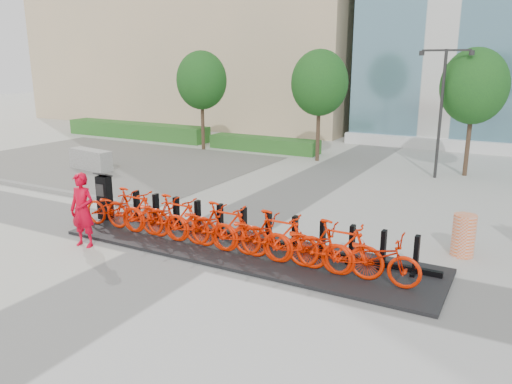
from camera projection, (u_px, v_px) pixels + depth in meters
The scene contains 26 objects.
ground at pixel (193, 246), 12.67m from camera, with size 120.00×120.00×0.00m, color #A9A9A9.
gravel_patch at pixel (107, 162), 23.27m from camera, with size 14.00×14.00×0.00m, color #595855.
curb at pixel (8, 183), 18.93m from camera, with size 14.00×0.25×0.15m, color gray.
hedge_a at pixel (136, 130), 30.53m from camera, with size 10.00×1.40×0.90m, color #297422.
hedge_b at pixel (264, 144), 26.09m from camera, with size 6.00×1.20×0.70m, color #297422.
tree_0 at pixel (202, 80), 25.66m from camera, with size 2.60×2.60×5.10m.
tree_1 at pixel (320, 83), 22.62m from camera, with size 2.60×2.60×5.10m.
tree_2 at pixel (474, 86), 19.58m from camera, with size 2.60×2.60×5.10m.
streetlamp at pixel (442, 99), 19.32m from camera, with size 2.00×0.20×5.00m.
dock_pad at pixel (243, 250), 12.30m from camera, with size 9.60×2.40×0.08m, color black.
dock_rail_posts at pixel (255, 227), 12.56m from camera, with size 8.02×0.50×0.85m, color black, non-canonical shape.
bike_0 at pixel (114, 209), 13.68m from camera, with size 0.72×2.05×1.08m, color red.
bike_1 at pixel (134, 210), 13.33m from camera, with size 0.56×1.99×1.20m, color red.
bike_2 at pixel (155, 217), 13.01m from camera, with size 0.72×2.05×1.08m, color red.
bike_3 at pixel (177, 218), 12.66m from camera, with size 0.56×1.99×1.20m, color red.
bike_4 at pixel (200, 225), 12.34m from camera, with size 0.72×2.05×1.08m, color red.
bike_5 at pixel (225, 227), 11.98m from camera, with size 0.56×1.99×1.20m, color red.
bike_6 at pixel (251, 234), 11.66m from camera, with size 0.72×2.05×1.08m, color red.
bike_7 at pixel (279, 237), 11.31m from camera, with size 0.56×1.99×1.20m, color red.
bike_8 at pixel (308, 245), 10.99m from camera, with size 0.72×2.05×1.08m, color red.
bike_9 at pixel (339, 248), 10.64m from camera, with size 0.56×1.99×1.20m, color red.
bike_10 at pixel (372, 257), 10.32m from camera, with size 0.72×2.05×1.08m, color red.
kiosk at pixel (105, 196), 14.46m from camera, with size 0.47×0.41×1.39m.
worker_red at pixel (82, 210), 12.45m from camera, with size 0.69×0.45×1.89m, color red.
construction_barrel at pixel (464, 235), 11.91m from camera, with size 0.53×0.53×1.03m, color #FF4E00.
jersey_barrier at pixel (91, 160), 21.53m from camera, with size 2.25×0.61×0.87m, color #B0B0B0.
Camera 1 is at (7.15, -9.65, 4.54)m, focal length 35.00 mm.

